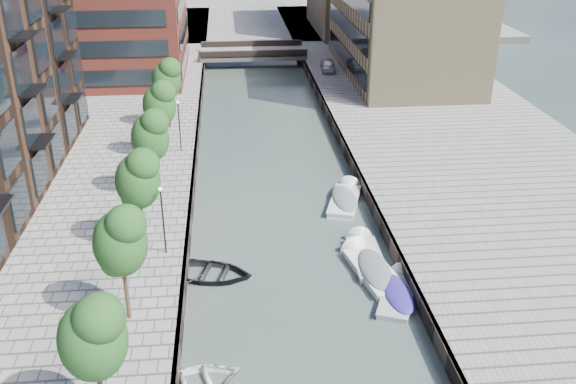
{
  "coord_description": "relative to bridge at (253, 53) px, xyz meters",
  "views": [
    {
      "loc": [
        -3.31,
        -8.16,
        19.65
      ],
      "look_at": [
        0.0,
        26.14,
        3.5
      ],
      "focal_mm": 40.0,
      "sensor_mm": 36.0,
      "label": 1
    }
  ],
  "objects": [
    {
      "name": "water",
      "position": [
        0.0,
        -32.0,
        -1.39
      ],
      "size": [
        300.0,
        300.0,
        0.0
      ],
      "primitive_type": "plane",
      "color": "#38473F",
      "rests_on": "ground"
    },
    {
      "name": "quay_right",
      "position": [
        16.0,
        -32.0,
        -0.89
      ],
      "size": [
        20.0,
        140.0,
        1.0
      ],
      "primitive_type": "cube",
      "color": "gray",
      "rests_on": "ground"
    },
    {
      "name": "quay_wall_left",
      "position": [
        -6.1,
        -32.0,
        -0.89
      ],
      "size": [
        0.25,
        140.0,
        1.0
      ],
      "primitive_type": "cube",
      "color": "#332823",
      "rests_on": "ground"
    },
    {
      "name": "quay_wall_right",
      "position": [
        6.1,
        -32.0,
        -0.89
      ],
      "size": [
        0.25,
        140.0,
        1.0
      ],
      "primitive_type": "cube",
      "color": "#332823",
      "rests_on": "ground"
    },
    {
      "name": "far_closure",
      "position": [
        0.0,
        28.0,
        -0.89
      ],
      "size": [
        80.0,
        40.0,
        1.0
      ],
      "primitive_type": "cube",
      "color": "gray",
      "rests_on": "ground"
    },
    {
      "name": "tan_block_near",
      "position": [
        16.0,
        -10.0,
        6.61
      ],
      "size": [
        12.0,
        25.0,
        14.0
      ],
      "primitive_type": "cube",
      "color": "#9A865E",
      "rests_on": "quay_right"
    },
    {
      "name": "bridge",
      "position": [
        0.0,
        0.0,
        0.0
      ],
      "size": [
        13.0,
        6.0,
        1.3
      ],
      "color": "gray",
      "rests_on": "ground"
    },
    {
      "name": "tree_1",
      "position": [
        -8.5,
        -61.0,
        3.92
      ],
      "size": [
        2.5,
        2.5,
        5.95
      ],
      "color": "#382619",
      "rests_on": "quay_left"
    },
    {
      "name": "tree_2",
      "position": [
        -8.5,
        -54.0,
        3.92
      ],
      "size": [
        2.5,
        2.5,
        5.95
      ],
      "color": "#382619",
      "rests_on": "quay_left"
    },
    {
      "name": "tree_3",
      "position": [
        -8.5,
        -47.0,
        3.92
      ],
      "size": [
        2.5,
        2.5,
        5.95
      ],
      "color": "#382619",
      "rests_on": "quay_left"
    },
    {
      "name": "tree_4",
      "position": [
        -8.5,
        -40.0,
        3.92
      ],
      "size": [
        2.5,
        2.5,
        5.95
      ],
      "color": "#382619",
      "rests_on": "quay_left"
    },
    {
      "name": "tree_5",
      "position": [
        -8.5,
        -33.0,
        3.92
      ],
      "size": [
        2.5,
        2.5,
        5.95
      ],
      "color": "#382619",
      "rests_on": "quay_left"
    },
    {
      "name": "tree_6",
      "position": [
        -8.5,
        -26.0,
        3.92
      ],
      "size": [
        2.5,
        2.5,
        5.95
      ],
      "color": "#382619",
      "rests_on": "quay_left"
    },
    {
      "name": "lamp_1",
      "position": [
        -7.2,
        -48.0,
        2.12
      ],
      "size": [
        0.24,
        0.24,
        4.12
      ],
      "color": "black",
      "rests_on": "quay_left"
    },
    {
      "name": "lamp_2",
      "position": [
        -7.2,
        -32.0,
        2.12
      ],
      "size": [
        0.24,
        0.24,
        4.12
      ],
      "color": "black",
      "rests_on": "quay_left"
    },
    {
      "name": "sloop_4",
      "position": [
        -4.75,
        -49.24,
        -1.39
      ],
      "size": [
        5.68,
        4.7,
        1.02
      ],
      "primitive_type": "imported",
      "rotation": [
        0.0,
        0.0,
        1.3
      ],
      "color": "black",
      "rests_on": "ground"
    },
    {
      "name": "motorboat_1",
      "position": [
        4.38,
        -49.52,
        -1.17
      ],
      "size": [
        2.89,
        5.68,
        1.81
      ],
      "color": "white",
      "rests_on": "ground"
    },
    {
      "name": "motorboat_2",
      "position": [
        4.39,
        -47.84,
        -1.29
      ],
      "size": [
        1.81,
        5.08,
        1.69
      ],
      "color": "beige",
      "rests_on": "ground"
    },
    {
      "name": "motorboat_3",
      "position": [
        5.36,
        -52.06,
        -1.2
      ],
      "size": [
        3.23,
        4.93,
        1.56
      ],
      "color": "#AEAEAC",
      "rests_on": "ground"
    },
    {
      "name": "motorboat_4",
      "position": [
        4.55,
        -40.37,
        -1.18
      ],
      "size": [
        3.27,
        5.55,
        1.75
      ],
      "color": "white",
      "rests_on": "ground"
    },
    {
      "name": "car",
      "position": [
        8.24,
        -8.25,
        0.29
      ],
      "size": [
        1.89,
        4.08,
        1.35
      ],
      "primitive_type": "imported",
      "rotation": [
        0.0,
        0.0,
        -0.07
      ],
      "color": "silver",
      "rests_on": "quay_right"
    }
  ]
}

